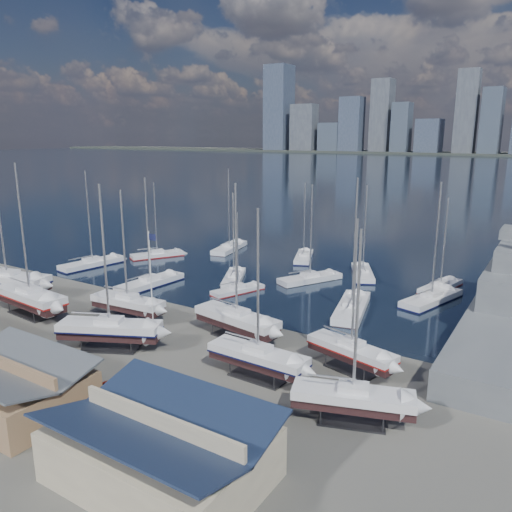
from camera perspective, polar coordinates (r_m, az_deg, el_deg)
The scene contains 29 objects.
ground at distance 54.98m, azimuth -11.60°, elevation -9.34°, with size 1400.00×1400.00×0.00m, color #605E59.
water at distance 348.52m, azimuth 26.72°, elevation 8.69°, with size 1400.00×600.00×0.40m, color #182838.
shed_grey at distance 45.16m, azimuth -26.23°, elevation -12.82°, with size 12.60×8.40×4.17m.
shed_blue at distance 33.80m, azimuth -10.82°, elevation -20.38°, with size 13.65×9.45×4.71m.
sailboat_cradle_0 at distance 74.95m, azimuth -26.55°, elevation -2.49°, with size 12.62×6.25×19.37m.
sailboat_cradle_1 at distance 66.11m, azimuth -24.43°, elevation -4.34°, with size 11.58×4.07×18.19m.
sailboat_cradle_2 at distance 60.73m, azimuth -14.47°, elevation -5.20°, with size 9.50×3.29×15.29m.
sailboat_cradle_3 at distance 53.06m, azimuth -16.37°, elevation -8.03°, with size 10.64×7.12×16.75m.
sailboat_cradle_4 at distance 53.56m, azimuth -2.22°, elevation -7.26°, with size 10.51×4.44×16.58m.
sailboat_cradle_5 at distance 45.18m, azimuth 0.22°, elevation -11.46°, with size 9.53×2.89×15.36m.
sailboat_cradle_6 at distance 47.29m, azimuth 10.84°, elevation -10.60°, with size 9.06×4.58×14.25m.
sailboat_cradle_7 at distance 39.53m, azimuth 11.02°, elevation -15.65°, with size 9.43×5.30×14.93m.
sailboat_moored_0 at distance 86.99m, azimuth -18.17°, elevation -0.96°, with size 4.64×11.38×16.52m.
sailboat_moored_1 at distance 90.67m, azimuth -11.23°, elevation 0.05°, with size 6.93×9.33×13.88m.
sailboat_moored_2 at distance 94.30m, azimuth -3.05°, elevation 0.82°, with size 5.05×10.98×16.01m.
sailboat_moored_3 at distance 73.63m, azimuth -11.99°, elevation -3.16°, with size 3.81×11.10×16.32m.
sailboat_moored_4 at distance 74.83m, azimuth -2.54°, elevation -2.58°, with size 6.40×9.28×13.76m.
sailboat_moored_5 at distance 87.66m, azimuth 5.46°, elevation -0.22°, with size 5.91×9.68×14.02m.
sailboat_moored_6 at distance 69.10m, azimuth -2.10°, elevation -3.97°, with size 4.80×8.11×11.72m.
sailboat_moored_7 at distance 74.56m, azimuth 6.18°, elevation -2.71°, with size 7.17×10.15×15.12m.
sailboat_moored_8 at distance 78.80m, azimuth 12.09°, elevation -2.05°, with size 6.80×10.03×14.68m.
sailboat_moored_9 at distance 62.78m, azimuth 10.88°, elevation -6.04°, with size 5.71×11.81×17.19m.
sailboat_moored_10 at distance 68.97m, azimuth 19.39°, elevation -4.80°, with size 5.99×11.37×16.37m.
sailboat_moored_11 at distance 75.02m, azimuth 20.33°, elevation -3.41°, with size 4.48×9.44×13.61m.
car_a at distance 52.87m, azimuth -24.72°, elevation -10.38°, with size 1.89×4.69×1.60m, color gray.
car_b at distance 53.04m, azimuth -25.68°, elevation -10.56°, with size 1.42×4.09×1.35m, color gray.
car_c at distance 43.46m, azimuth -16.96°, elevation -15.20°, with size 2.21×4.80×1.33m, color gray.
car_d at distance 41.62m, azimuth -10.84°, elevation -16.20°, with size 1.84×4.53×1.31m, color gray.
flagpole at distance 53.44m, azimuth -11.87°, elevation -2.43°, with size 1.03×0.12×11.63m.
Camera 1 is at (35.72, -46.03, 21.19)m, focal length 35.00 mm.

